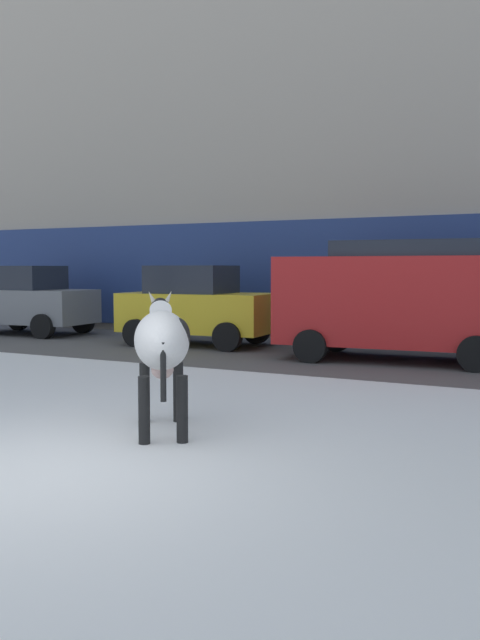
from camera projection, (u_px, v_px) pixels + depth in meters
The scene contains 9 objects.
ground_plane at pixel (32, 474), 5.99m from camera, with size 120.00×120.00×0.00m, color white.
road_strip at pixel (353, 356), 13.92m from camera, with size 60.00×5.60×0.01m, color #514F4C.
building_facade at pixel (421, 94), 18.38m from camera, with size 44.00×6.10×13.00m.
cow_holstein at pixel (163, 341), 7.51m from camera, with size 1.43×1.79×1.54m.
car_grey_hatchback at pixel (28, 300), 18.53m from camera, with size 3.62×2.13×1.86m.
car_yellow_hatchback at pixel (196, 306), 15.89m from camera, with size 3.62×2.13×1.86m.
car_red_van at pixel (401, 297), 13.17m from camera, with size 4.73×2.39×2.32m.
pedestrian_near_billboard at pixel (144, 299), 20.05m from camera, with size 0.36×0.24×1.73m.
pedestrian_by_cars at pixel (307, 304), 17.68m from camera, with size 0.36×0.24×1.73m.
Camera 1 is at (4.33, -4.37, 1.81)m, focal length 38.31 mm.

